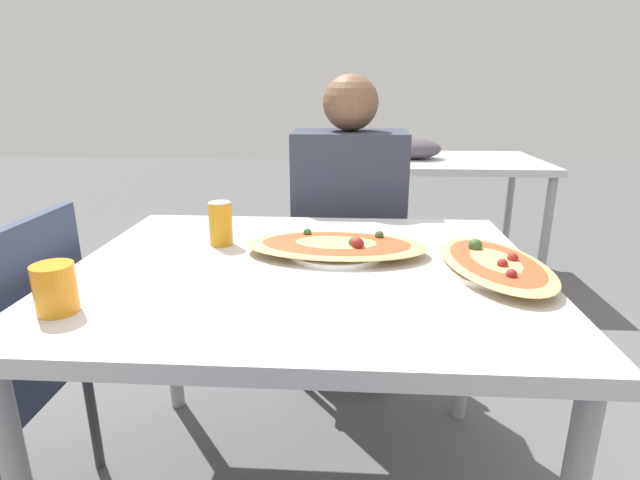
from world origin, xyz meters
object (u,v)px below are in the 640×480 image
object	(u,v)px
chair_far_seated	(348,256)
soda_can	(221,224)
chair_side_left	(9,359)
dining_table	(304,291)
person_seated	(349,210)
pizza_main	(336,246)
pizza_second	(495,265)
drink_glass	(55,288)

from	to	relation	value
chair_far_seated	soda_can	xyz separation A→B (m)	(-0.36, -0.65, 0.31)
chair_side_left	soda_can	bearing A→B (deg)	-65.47
dining_table	person_seated	distance (m)	0.71
dining_table	pizza_main	size ratio (longest dim) A/B	2.34
chair_far_seated	pizza_main	bearing A→B (deg)	87.58
dining_table	pizza_main	distance (m)	0.16
dining_table	pizza_second	size ratio (longest dim) A/B	2.58
dining_table	soda_can	world-z (taller)	soda_can
chair_side_left	person_seated	world-z (taller)	person_seated
pizza_main	chair_far_seated	bearing A→B (deg)	87.58
chair_far_seated	drink_glass	world-z (taller)	chair_far_seated
chair_side_left	pizza_main	bearing A→B (deg)	-78.36
soda_can	drink_glass	xyz separation A→B (m)	(-0.22, -0.46, -0.01)
dining_table	chair_far_seated	world-z (taller)	chair_far_seated
dining_table	pizza_main	xyz separation A→B (m)	(0.08, 0.10, 0.09)
dining_table	chair_side_left	size ratio (longest dim) A/B	1.35
drink_glass	pizza_second	xyz separation A→B (m)	(0.94, 0.28, -0.03)
soda_can	pizza_second	distance (m)	0.75
chair_side_left	pizza_second	xyz separation A→B (m)	(1.25, 0.06, 0.27)
chair_far_seated	soda_can	size ratio (longest dim) A/B	6.97
chair_side_left	drink_glass	size ratio (longest dim) A/B	8.60
soda_can	chair_side_left	bearing A→B (deg)	-155.47
person_seated	pizza_main	distance (m)	0.60
person_seated	soda_can	xyz separation A→B (m)	(-0.36, -0.54, 0.09)
chair_far_seated	drink_glass	xyz separation A→B (m)	(-0.58, -1.11, 0.30)
soda_can	pizza_second	bearing A→B (deg)	-14.06
dining_table	drink_glass	distance (m)	0.57
dining_table	drink_glass	xyz separation A→B (m)	(-0.47, -0.30, 0.12)
dining_table	soda_can	distance (m)	0.33
chair_far_seated	soda_can	distance (m)	0.81
soda_can	drink_glass	world-z (taller)	soda_can
chair_far_seated	person_seated	distance (m)	0.25
chair_side_left	pizza_main	xyz separation A→B (m)	(0.86, 0.18, 0.27)
chair_side_left	person_seated	bearing A→B (deg)	-48.81
dining_table	pizza_second	bearing A→B (deg)	-2.40
chair_side_left	dining_table	bearing A→B (deg)	-84.25
chair_side_left	pizza_main	distance (m)	0.92
chair_side_left	pizza_second	bearing A→B (deg)	-87.32
pizza_main	pizza_second	distance (m)	0.41
person_seated	pizza_main	bearing A→B (deg)	87.12
pizza_main	person_seated	bearing A→B (deg)	87.12
drink_glass	pizza_main	bearing A→B (deg)	35.66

